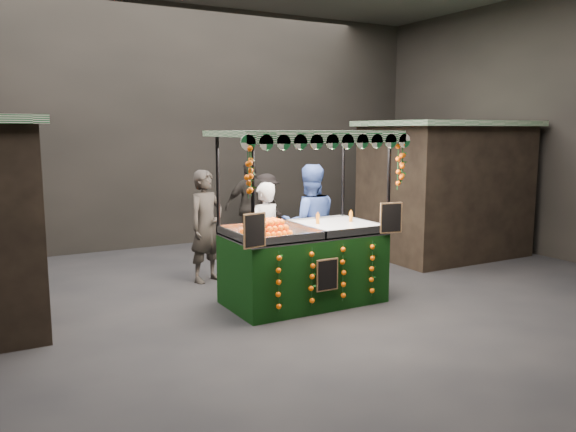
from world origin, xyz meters
TOP-DOWN VIEW (x-y plane):
  - ground at (0.00, 0.00)m, footprint 12.00×12.00m
  - market_hall at (0.00, 0.00)m, footprint 12.10×10.10m
  - neighbour_stall_right at (4.40, 1.50)m, footprint 3.00×2.20m
  - juice_stall at (0.36, 0.01)m, footprint 2.50×1.47m
  - vendor_grey at (0.17, 0.92)m, footprint 0.68×0.53m
  - vendor_blue at (0.95, 0.88)m, footprint 1.09×0.95m
  - shopper_0 at (-0.42, 1.82)m, footprint 0.77×0.65m
  - shopper_1 at (4.05, 2.66)m, footprint 0.94×0.87m
  - shopper_2 at (1.21, 3.55)m, footprint 1.13×0.60m
  - shopper_3 at (1.80, 4.05)m, footprint 1.13×0.92m

SIDE VIEW (x-z plane):
  - ground at x=0.00m, z-range 0.00..0.00m
  - juice_stall at x=0.36m, z-range -0.46..1.97m
  - shopper_3 at x=1.80m, z-range 0.00..1.52m
  - shopper_1 at x=4.05m, z-range 0.00..1.56m
  - vendor_grey at x=0.17m, z-range 0.00..1.65m
  - shopper_0 at x=-0.42m, z-range 0.00..1.80m
  - shopper_2 at x=1.21m, z-range 0.00..1.83m
  - vendor_blue at x=0.95m, z-range 0.00..1.90m
  - neighbour_stall_right at x=4.40m, z-range 0.01..2.61m
  - market_hall at x=0.00m, z-range 0.86..5.91m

